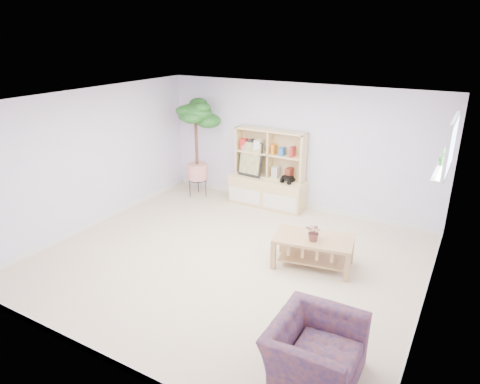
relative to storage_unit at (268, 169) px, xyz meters
The scene contains 14 objects.
floor 2.41m from the storage_unit, 78.21° to the right, with size 5.50×5.00×0.01m, color beige.
ceiling 2.82m from the storage_unit, 78.21° to the right, with size 5.50×5.00×0.01m, color white.
walls 2.33m from the storage_unit, 78.21° to the right, with size 5.51×5.01×2.40m.
baseboard 2.40m from the storage_unit, 78.21° to the right, with size 5.50×5.00×0.10m, color white, non-canonical shape.
window 3.80m from the storage_unit, 27.15° to the right, with size 0.10×0.98×0.68m, color #CEE0FF, non-canonical shape.
window_sill 3.66m from the storage_unit, 27.60° to the right, with size 0.14×1.00×0.04m, color white.
storage_unit is the anchor object (origin of this frame).
poster 0.40m from the storage_unit, behind, with size 0.50×0.12×0.69m, color yellow, non-canonical shape.
toy_truck 0.47m from the storage_unit, ahead, with size 0.29×0.20×0.15m, color black, non-canonical shape.
coffee_table 2.47m from the storage_unit, 47.43° to the right, with size 1.13×0.61×0.46m, color #AE7C50, non-canonical shape.
table_plant 2.50m from the storage_unit, 48.23° to the right, with size 0.24×0.21×0.27m, color #186228.
floor_tree 1.55m from the storage_unit, behind, with size 0.74×0.74×2.02m, color #164B18, non-canonical shape.
armchair 4.56m from the storage_unit, 57.70° to the right, with size 0.96×0.84×0.71m, color navy.
sill_plant 3.61m from the storage_unit, 24.54° to the right, with size 0.15×0.12×0.26m, color #164B18.
Camera 1 is at (3.00, -4.90, 3.28)m, focal length 32.00 mm.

